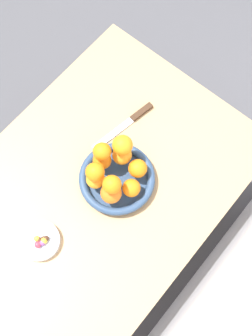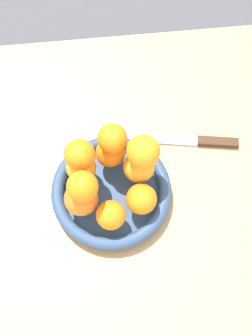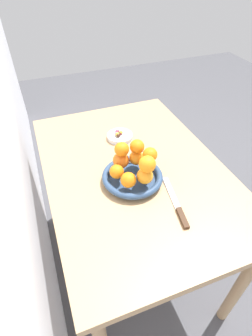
{
  "view_description": "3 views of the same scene",
  "coord_description": "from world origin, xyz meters",
  "views": [
    {
      "loc": [
        0.23,
        0.34,
        2.06
      ],
      "look_at": [
        -0.11,
        0.05,
        0.83
      ],
      "focal_mm": 45.0,
      "sensor_mm": 36.0,
      "label": 1
    },
    {
      "loc": [
        -0.08,
        0.34,
        1.58
      ],
      "look_at": [
        -0.11,
        0.03,
        0.86
      ],
      "focal_mm": 45.0,
      "sensor_mm": 36.0,
      "label": 2
    },
    {
      "loc": [
        -0.8,
        0.34,
        1.5
      ],
      "look_at": [
        -0.11,
        0.08,
        0.85
      ],
      "focal_mm": 28.0,
      "sensor_mm": 36.0,
      "label": 3
    }
  ],
  "objects": [
    {
      "name": "orange_5",
      "position": [
        -0.02,
        0.0,
        0.81
      ],
      "size": [
        0.06,
        0.06,
        0.06
      ],
      "primitive_type": "sphere",
      "color": "orange",
      "rests_on": "fruit_bowl"
    },
    {
      "name": "orange_4",
      "position": [
        -0.09,
        -0.03,
        0.81
      ],
      "size": [
        0.06,
        0.06,
        0.06
      ],
      "primitive_type": "sphere",
      "color": "orange",
      "rests_on": "fruit_bowl"
    },
    {
      "name": "orange_2",
      "position": [
        -0.14,
        0.08,
        0.81
      ],
      "size": [
        0.06,
        0.06,
        0.06
      ],
      "primitive_type": "sphere",
      "color": "orange",
      "rests_on": "fruit_bowl"
    },
    {
      "name": "orange_3",
      "position": [
        -0.14,
        0.01,
        0.81
      ],
      "size": [
        0.06,
        0.06,
        0.06
      ],
      "primitive_type": "sphere",
      "color": "orange",
      "rests_on": "fruit_bowl"
    },
    {
      "name": "orange_0",
      "position": [
        -0.02,
        0.07,
        0.81
      ],
      "size": [
        0.07,
        0.07,
        0.07
      ],
      "primitive_type": "sphere",
      "color": "orange",
      "rests_on": "fruit_bowl"
    },
    {
      "name": "orange_8",
      "position": [
        -0.15,
        0.01,
        0.88
      ],
      "size": [
        0.06,
        0.06,
        0.06
      ],
      "primitive_type": "sphere",
      "color": "orange",
      "rests_on": "orange_3"
    },
    {
      "name": "orange_9",
      "position": [
        -0.03,
        0.07,
        0.88
      ],
      "size": [
        0.06,
        0.06,
        0.06
      ],
      "primitive_type": "sphere",
      "color": "orange",
      "rests_on": "orange_0"
    },
    {
      "name": "dining_table",
      "position": [
        0.0,
        0.0,
        0.65
      ],
      "size": [
        1.1,
        0.76,
        0.74
      ],
      "color": "tan",
      "rests_on": "ground_plane"
    },
    {
      "name": "fruit_bowl",
      "position": [
        -0.08,
        0.04,
        0.76
      ],
      "size": [
        0.25,
        0.25,
        0.04
      ],
      "color": "navy",
      "rests_on": "dining_table"
    },
    {
      "name": "orange_6",
      "position": [
        -0.09,
        -0.03,
        0.87
      ],
      "size": [
        0.06,
        0.06,
        0.06
      ],
      "primitive_type": "sphere",
      "color": "orange",
      "rests_on": "orange_4"
    },
    {
      "name": "ground_plane",
      "position": [
        0.0,
        0.0,
        0.0
      ],
      "size": [
        6.0,
        6.0,
        0.0
      ],
      "primitive_type": "plane",
      "color": "#4C4C51"
    },
    {
      "name": "knife",
      "position": [
        -0.27,
        -0.07,
        0.75
      ],
      "size": [
        0.26,
        0.07,
        0.01
      ],
      "color": "#3F2819",
      "rests_on": "dining_table"
    },
    {
      "name": "orange_7",
      "position": [
        -0.03,
        0.0,
        0.87
      ],
      "size": [
        0.06,
        0.06,
        0.06
      ],
      "primitive_type": "sphere",
      "color": "orange",
      "rests_on": "orange_5"
    },
    {
      "name": "orange_1",
      "position": [
        -0.07,
        0.1,
        0.81
      ],
      "size": [
        0.06,
        0.06,
        0.06
      ],
      "primitive_type": "sphere",
      "color": "orange",
      "rests_on": "fruit_bowl"
    }
  ]
}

